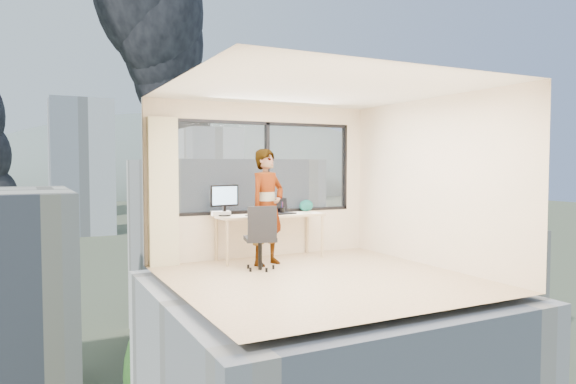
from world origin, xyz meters
TOP-DOWN VIEW (x-y plane):
  - floor at (0.00, 0.00)m, footprint 4.00×4.00m
  - ceiling at (0.00, 0.00)m, footprint 4.00×4.00m
  - wall_front at (0.00, -2.00)m, footprint 4.00×0.01m
  - wall_left at (-2.00, 0.00)m, footprint 0.01×4.00m
  - wall_right at (2.00, 0.00)m, footprint 0.01×4.00m
  - window_wall at (0.05, 2.00)m, footprint 3.30×0.16m
  - curtain at (-1.72, 1.88)m, footprint 0.45×0.14m
  - desk at (0.00, 1.66)m, footprint 1.80×0.60m
  - chair at (-0.51, 0.92)m, footprint 0.62×0.62m
  - person at (-0.24, 1.24)m, footprint 0.78×0.65m
  - monitor at (-0.77, 1.74)m, footprint 0.52×0.20m
  - game_console at (-0.80, 1.85)m, footprint 0.34×0.30m
  - laptop at (0.23, 1.62)m, footprint 0.44×0.46m
  - cellphone at (-0.42, 1.60)m, footprint 0.12×0.09m
  - pen_cup at (0.22, 1.66)m, footprint 0.09×0.09m
  - handbag at (0.80, 1.87)m, footprint 0.28×0.17m
  - exterior_ground at (0.00, 120.00)m, footprint 400.00×400.00m
  - near_bldg_b at (12.00, 38.00)m, footprint 14.00×13.00m
  - near_bldg_c at (30.00, 28.00)m, footprint 12.00×10.00m
  - far_tower_b at (8.00, 120.00)m, footprint 13.00×13.00m
  - far_tower_c at (45.00, 140.00)m, footprint 15.00×15.00m
  - hill_b at (100.00, 320.00)m, footprint 300.00×220.00m
  - tree_c at (22.00, 40.00)m, footprint 8.40×8.40m
  - smoke_plume_b at (55.00, 170.00)m, footprint 30.00×18.00m

SIDE VIEW (x-z plane):
  - exterior_ground at x=0.00m, z-range -14.02..-13.98m
  - hill_b at x=100.00m, z-range -62.00..34.00m
  - near_bldg_c at x=30.00m, z-range -14.00..-4.00m
  - tree_c at x=22.00m, z-range -14.00..-4.00m
  - near_bldg_b at x=12.00m, z-range -14.00..2.00m
  - far_tower_c at x=45.00m, z-range -14.00..12.00m
  - floor at x=0.00m, z-range -0.01..0.01m
  - desk at x=0.00m, z-range 0.00..0.75m
  - chair at x=-0.51m, z-range 0.00..0.99m
  - cellphone at x=-0.42m, z-range 0.75..0.76m
  - game_console at x=-0.80m, z-range 0.75..0.82m
  - pen_cup at x=0.22m, z-range 0.75..0.85m
  - handbag at x=0.80m, z-range 0.75..0.95m
  - laptop at x=0.23m, z-range 0.75..0.99m
  - person at x=-0.24m, z-range 0.00..1.82m
  - far_tower_b at x=8.00m, z-range -14.00..16.00m
  - monitor at x=-0.77m, z-range 0.75..1.26m
  - curtain at x=-1.72m, z-range 0.00..2.30m
  - wall_front at x=0.00m, z-range 0.00..2.60m
  - wall_left at x=-2.00m, z-range 0.00..2.60m
  - wall_right at x=2.00m, z-range 0.00..2.60m
  - window_wall at x=0.05m, z-range 0.75..2.30m
  - ceiling at x=0.00m, z-range 2.60..2.60m
  - smoke_plume_b at x=55.00m, z-range -8.00..62.00m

